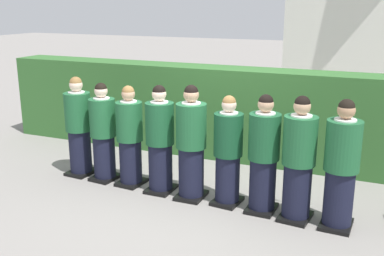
{
  "coord_description": "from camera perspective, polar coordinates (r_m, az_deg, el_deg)",
  "views": [
    {
      "loc": [
        2.49,
        -5.75,
        2.76
      ],
      "look_at": [
        0.0,
        0.0,
        1.05
      ],
      "focal_mm": 42.76,
      "sensor_mm": 36.0,
      "label": 1
    }
  ],
  "objects": [
    {
      "name": "student_front_row_3",
      "position": [
        6.8,
        -4.01,
        -1.74
      ],
      "size": [
        0.42,
        0.51,
        1.63
      ],
      "color": "black",
      "rests_on": "ground"
    },
    {
      "name": "student_front_row_6",
      "position": [
        6.2,
        8.92,
        -3.58
      ],
      "size": [
        0.42,
        0.47,
        1.63
      ],
      "color": "black",
      "rests_on": "ground"
    },
    {
      "name": "student_front_row_5",
      "position": [
        6.39,
        4.51,
        -3.18
      ],
      "size": [
        0.41,
        0.48,
        1.57
      ],
      "color": "black",
      "rests_on": "ground"
    },
    {
      "name": "student_front_row_0",
      "position": [
        7.71,
        -13.93,
        -0.08
      ],
      "size": [
        0.43,
        0.53,
        1.64
      ],
      "color": "black",
      "rests_on": "ground"
    },
    {
      "name": "ground_plane",
      "position": [
        6.85,
        0.0,
        -8.51
      ],
      "size": [
        60.0,
        60.0,
        0.0
      ],
      "primitive_type": "plane",
      "color": "gray"
    },
    {
      "name": "student_front_row_2",
      "position": [
        7.11,
        -7.76,
        -1.31
      ],
      "size": [
        0.41,
        0.48,
        1.58
      ],
      "color": "black",
      "rests_on": "ground"
    },
    {
      "name": "student_front_row_1",
      "position": [
        7.39,
        -11.01,
        -0.79
      ],
      "size": [
        0.41,
        0.52,
        1.58
      ],
      "color": "black",
      "rests_on": "ground"
    },
    {
      "name": "student_front_row_7",
      "position": [
        6.04,
        13.15,
        -4.16
      ],
      "size": [
        0.43,
        0.54,
        1.66
      ],
      "color": "black",
      "rests_on": "ground"
    },
    {
      "name": "student_front_row_8",
      "position": [
        5.97,
        18.1,
        -4.76
      ],
      "size": [
        0.43,
        0.49,
        1.67
      ],
      "color": "black",
      "rests_on": "ground"
    },
    {
      "name": "student_front_row_4",
      "position": [
        6.54,
        -0.11,
        -2.18
      ],
      "size": [
        0.44,
        0.53,
        1.68
      ],
      "color": "black",
      "rests_on": "ground"
    },
    {
      "name": "hedge",
      "position": [
        8.35,
        5.42,
        1.81
      ],
      "size": [
        9.49,
        0.7,
        1.65
      ],
      "color": "#33662D",
      "rests_on": "ground"
    }
  ]
}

